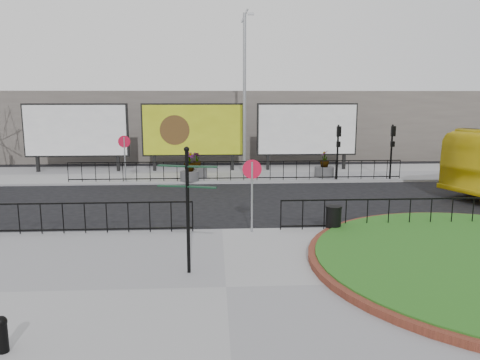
{
  "coord_description": "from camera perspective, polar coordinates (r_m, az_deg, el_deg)",
  "views": [
    {
      "loc": [
        -0.27,
        -15.64,
        4.67
      ],
      "look_at": [
        0.66,
        0.62,
        1.73
      ],
      "focal_mm": 35.0,
      "sensor_mm": 36.0,
      "label": 1
    }
  ],
  "objects": [
    {
      "name": "ground",
      "position": [
        16.33,
        -2.19,
        -6.38
      ],
      "size": [
        90.0,
        90.0,
        0.0
      ],
      "primitive_type": "plane",
      "color": "black",
      "rests_on": "ground"
    },
    {
      "name": "pavement_near",
      "position": [
        11.6,
        -1.71,
        -13.18
      ],
      "size": [
        30.0,
        10.0,
        0.12
      ],
      "primitive_type": "cube",
      "color": "gray",
      "rests_on": "ground"
    },
    {
      "name": "pavement_far",
      "position": [
        28.03,
        -2.67,
        0.77
      ],
      "size": [
        44.0,
        6.0,
        0.12
      ],
      "primitive_type": "cube",
      "color": "gray",
      "rests_on": "ground"
    },
    {
      "name": "railing_near_left",
      "position": [
        16.86,
        -23.09,
        -4.32
      ],
      "size": [
        10.0,
        0.1,
        1.1
      ],
      "primitive_type": null,
      "color": "black",
      "rests_on": "pavement_near"
    },
    {
      "name": "railing_near_right",
      "position": [
        17.24,
        20.01,
        -3.8
      ],
      "size": [
        9.0,
        0.1,
        1.1
      ],
      "primitive_type": null,
      "color": "black",
      "rests_on": "pavement_near"
    },
    {
      "name": "railing_far",
      "position": [
        25.29,
        -0.34,
        1.15
      ],
      "size": [
        18.0,
        0.1,
        1.1
      ],
      "primitive_type": null,
      "color": "black",
      "rests_on": "pavement_far"
    },
    {
      "name": "speed_sign_far",
      "position": [
        25.64,
        -13.9,
        3.78
      ],
      "size": [
        0.64,
        0.07,
        2.47
      ],
      "color": "gray",
      "rests_on": "pavement_far"
    },
    {
      "name": "speed_sign_near",
      "position": [
        15.55,
        1.47,
        0.04
      ],
      "size": [
        0.64,
        0.07,
        2.47
      ],
      "color": "gray",
      "rests_on": "pavement_near"
    },
    {
      "name": "billboard_left",
      "position": [
        29.85,
        -19.36,
        5.69
      ],
      "size": [
        6.2,
        0.31,
        4.1
      ],
      "color": "black",
      "rests_on": "pavement_far"
    },
    {
      "name": "billboard_mid",
      "position": [
        28.72,
        -5.74,
        6.06
      ],
      "size": [
        6.2,
        0.31,
        4.1
      ],
      "color": "black",
      "rests_on": "pavement_far"
    },
    {
      "name": "billboard_right",
      "position": [
        29.27,
        8.16,
        6.09
      ],
      "size": [
        6.2,
        0.31,
        4.1
      ],
      "color": "black",
      "rests_on": "pavement_far"
    },
    {
      "name": "lamp_post",
      "position": [
        26.7,
        0.56,
        10.58
      ],
      "size": [
        0.74,
        0.18,
        9.23
      ],
      "color": "gray",
      "rests_on": "pavement_far"
    },
    {
      "name": "signal_pole_a",
      "position": [
        26.01,
        11.87,
        4.35
      ],
      "size": [
        0.22,
        0.26,
        3.0
      ],
      "color": "black",
      "rests_on": "pavement_far"
    },
    {
      "name": "signal_pole_b",
      "position": [
        26.95,
        18.06,
        4.27
      ],
      "size": [
        0.22,
        0.26,
        3.0
      ],
      "color": "black",
      "rests_on": "pavement_far"
    },
    {
      "name": "building_backdrop",
      "position": [
        37.71,
        -2.87,
        6.94
      ],
      "size": [
        40.0,
        10.0,
        5.0
      ],
      "primitive_type": "cube",
      "color": "#665F59",
      "rests_on": "ground"
    },
    {
      "name": "fingerpost_sign",
      "position": [
        11.95,
        -6.41,
        -2.18
      ],
      "size": [
        1.54,
        0.6,
        3.31
      ],
      "rotation": [
        0.0,
        0.0,
        -0.31
      ],
      "color": "black",
      "rests_on": "pavement_near"
    },
    {
      "name": "bollard",
      "position": [
        9.78,
        -27.04,
        -16.23
      ],
      "size": [
        0.22,
        0.22,
        0.69
      ],
      "color": "black",
      "rests_on": "pavement_near"
    },
    {
      "name": "litter_bin",
      "position": [
        16.1,
        11.32,
        -4.68
      ],
      "size": [
        0.55,
        0.55,
        0.91
      ],
      "color": "black",
      "rests_on": "pavement_near"
    },
    {
      "name": "planter_a",
      "position": [
        25.39,
        -6.19,
        1.2
      ],
      "size": [
        1.01,
        1.01,
        1.58
      ],
      "color": "#4C4C4F",
      "rests_on": "pavement_far"
    },
    {
      "name": "planter_b",
      "position": [
        26.45,
        -5.24,
        1.28
      ],
      "size": [
        1.1,
        1.1,
        1.44
      ],
      "color": "#4C4C4F",
      "rests_on": "pavement_far"
    },
    {
      "name": "planter_c",
      "position": [
        26.94,
        10.24,
        1.43
      ],
      "size": [
        1.09,
        1.09,
        1.51
      ],
      "color": "#4C4C4F",
      "rests_on": "pavement_far"
    }
  ]
}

